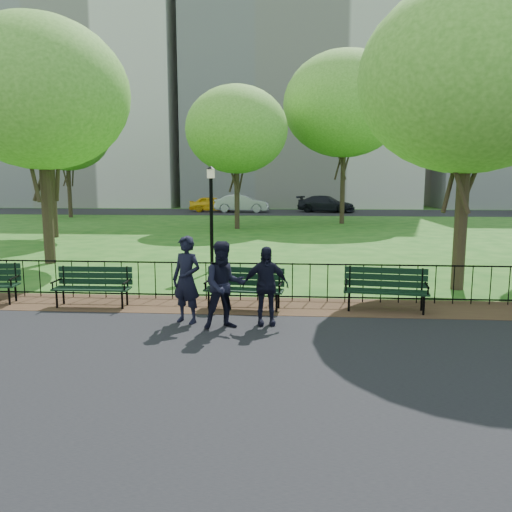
# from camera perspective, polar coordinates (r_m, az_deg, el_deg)

# --- Properties ---
(ground) EXTENTS (120.00, 120.00, 0.00)m
(ground) POSITION_cam_1_polar(r_m,az_deg,el_deg) (9.73, -4.24, -7.88)
(ground) COLOR #1E5917
(asphalt_path) EXTENTS (60.00, 9.20, 0.01)m
(asphalt_path) POSITION_cam_1_polar(r_m,az_deg,el_deg) (6.59, -8.80, -16.15)
(asphalt_path) COLOR black
(asphalt_path) RESTS_ON ground
(dirt_strip) EXTENTS (60.00, 1.60, 0.01)m
(dirt_strip) POSITION_cam_1_polar(r_m,az_deg,el_deg) (11.16, -3.09, -5.64)
(dirt_strip) COLOR #372216
(dirt_strip) RESTS_ON ground
(far_street) EXTENTS (70.00, 9.00, 0.01)m
(far_street) POSITION_cam_1_polar(r_m,az_deg,el_deg) (44.33, 2.50, 5.02)
(far_street) COLOR black
(far_street) RESTS_ON ground
(iron_fence) EXTENTS (24.06, 0.06, 1.00)m
(iron_fence) POSITION_cam_1_polar(r_m,az_deg,el_deg) (11.53, -2.79, -2.69)
(iron_fence) COLOR black
(iron_fence) RESTS_ON ground
(apartment_west) EXTENTS (22.00, 15.00, 26.00)m
(apartment_west) POSITION_cam_1_polar(r_m,az_deg,el_deg) (62.67, -18.57, 17.56)
(apartment_west) COLOR white
(apartment_west) RESTS_ON ground
(apartment_mid) EXTENTS (24.00, 15.00, 30.00)m
(apartment_mid) POSITION_cam_1_polar(r_m,az_deg,el_deg) (58.52, 5.14, 20.63)
(apartment_mid) COLOR silver
(apartment_mid) RESTS_ON ground
(park_bench_main) EXTENTS (1.74, 0.70, 0.96)m
(park_bench_main) POSITION_cam_1_polar(r_m,az_deg,el_deg) (10.79, -2.67, -2.96)
(park_bench_main) COLOR black
(park_bench_main) RESTS_ON ground
(park_bench_left_a) EXTENTS (1.68, 0.55, 0.95)m
(park_bench_left_a) POSITION_cam_1_polar(r_m,az_deg,el_deg) (11.57, -18.10, -2.86)
(park_bench_left_a) COLOR black
(park_bench_left_a) RESTS_ON ground
(park_bench_right_a) EXTENTS (1.79, 0.75, 0.99)m
(park_bench_right_a) POSITION_cam_1_polar(r_m,az_deg,el_deg) (10.97, 14.61, -3.19)
(park_bench_right_a) COLOR black
(park_bench_right_a) RESTS_ON ground
(lamppost) EXTENTS (0.29, 0.29, 3.20)m
(lamppost) POSITION_cam_1_polar(r_m,az_deg,el_deg) (15.11, -5.12, 4.72)
(lamppost) COLOR black
(lamppost) RESTS_ON ground
(tree_near_w) EXTENTS (5.71, 5.71, 7.96)m
(tree_near_w) POSITION_cam_1_polar(r_m,az_deg,el_deg) (18.24, -23.45, 16.62)
(tree_near_w) COLOR #2D2116
(tree_near_w) RESTS_ON ground
(tree_near_e) EXTENTS (5.37, 5.37, 7.49)m
(tree_near_e) POSITION_cam_1_polar(r_m,az_deg,el_deg) (13.78, 23.23, 18.12)
(tree_near_e) COLOR #2D2116
(tree_near_e) RESTS_ON ground
(tree_mid_w) EXTENTS (6.23, 6.23, 8.69)m
(tree_mid_w) POSITION_cam_1_polar(r_m,az_deg,el_deg) (26.59, -22.67, 15.02)
(tree_mid_w) COLOR #2D2116
(tree_mid_w) RESTS_ON ground
(tree_far_c) EXTENTS (5.80, 5.80, 8.08)m
(tree_far_c) POSITION_cam_1_polar(r_m,az_deg,el_deg) (29.08, -2.23, 14.22)
(tree_far_c) COLOR #2D2116
(tree_far_c) RESTS_ON ground
(tree_far_e) EXTENTS (7.76, 7.76, 10.82)m
(tree_far_e) POSITION_cam_1_polar(r_m,az_deg,el_deg) (33.26, 10.11, 16.69)
(tree_far_e) COLOR #2D2116
(tree_far_e) RESTS_ON ground
(tree_far_w) EXTENTS (6.45, 6.45, 8.99)m
(tree_far_w) POSITION_cam_1_polar(r_m,az_deg,el_deg) (40.74, -20.87, 12.94)
(tree_far_w) COLOR #2D2116
(tree_far_w) RESTS_ON ground
(person_left) EXTENTS (0.73, 0.62, 1.70)m
(person_left) POSITION_cam_1_polar(r_m,az_deg,el_deg) (9.75, -7.93, -2.69)
(person_left) COLOR black
(person_left) RESTS_ON asphalt_path
(person_mid) EXTENTS (0.90, 0.67, 1.64)m
(person_mid) POSITION_cam_1_polar(r_m,az_deg,el_deg) (9.29, -3.64, -3.35)
(person_mid) COLOR black
(person_mid) RESTS_ON asphalt_path
(person_right) EXTENTS (0.94, 0.50, 1.52)m
(person_right) POSITION_cam_1_polar(r_m,az_deg,el_deg) (9.53, 1.08, -3.41)
(person_right) COLOR black
(person_right) RESTS_ON asphalt_path
(taxi) EXTENTS (4.11, 1.77, 1.38)m
(taxi) POSITION_cam_1_polar(r_m,az_deg,el_deg) (44.95, -5.01, 5.94)
(taxi) COLOR yellow
(taxi) RESTS_ON far_street
(sedan_silver) EXTENTS (4.80, 1.77, 1.57)m
(sedan_silver) POSITION_cam_1_polar(r_m,az_deg,el_deg) (44.13, -1.60, 6.04)
(sedan_silver) COLOR #AEB1B6
(sedan_silver) RESTS_ON far_street
(sedan_dark) EXTENTS (5.40, 3.40, 1.46)m
(sedan_dark) POSITION_cam_1_polar(r_m,az_deg,el_deg) (44.46, 8.02, 5.90)
(sedan_dark) COLOR black
(sedan_dark) RESTS_ON far_street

